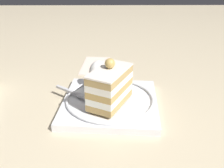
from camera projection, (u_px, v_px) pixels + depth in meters
ground_plane at (112, 103)px, 0.52m from camera, size 2.40×2.40×0.00m
dessert_plate at (112, 102)px, 0.51m from camera, size 0.20×0.20×0.02m
cake_slice at (110, 86)px, 0.47m from camera, size 0.11×0.09×0.09m
whipped_cream_dollop at (101, 73)px, 0.54m from camera, size 0.04×0.04×0.06m
fork at (79, 94)px, 0.51m from camera, size 0.07×0.09×0.00m
folded_napkin at (97, 65)px, 0.70m from camera, size 0.14×0.08×0.00m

